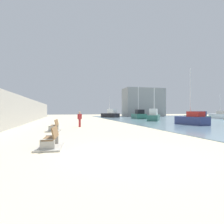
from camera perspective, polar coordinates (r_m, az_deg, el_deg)
name	(u,v)px	position (r m, az deg, el deg)	size (l,w,h in m)	color
ground_plane	(82,124)	(25.41, -9.23, -3.48)	(120.00, 120.00, 0.00)	beige
seawall	(20,111)	(25.81, -26.06, 0.40)	(0.80, 64.00, 3.47)	#ADAAA3
bench_near	(51,143)	(9.23, -18.14, -8.84)	(1.27, 2.18, 0.98)	#ADAAA3
bench_far	(54,128)	(16.61, -17.17, -4.73)	(1.29, 2.19, 0.98)	#ADAAA3
person_walking	(80,118)	(19.90, -9.79, -1.83)	(0.48, 0.31, 1.63)	#B22D33
boat_nearest	(154,116)	(33.30, 12.62, -1.21)	(4.87, 6.45, 5.71)	#337060
boat_far_left	(221,115)	(47.07, 30.25, -0.90)	(5.00, 8.22, 5.35)	white
boat_distant	(197,117)	(36.09, 24.36, -1.37)	(3.86, 6.65, 1.58)	#337060
boat_outer	(139,115)	(39.67, 8.16, -0.96)	(2.41, 4.59, 6.75)	#337060
boat_mid_bay	(111,114)	(47.91, -0.42, -0.67)	(4.28, 5.13, 5.35)	black
boat_far_right	(192,119)	(24.38, 23.17, -2.04)	(2.26, 4.23, 6.79)	navy
harbor_building	(143,102)	(58.23, 9.50, 2.87)	(12.00, 6.00, 8.48)	gray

